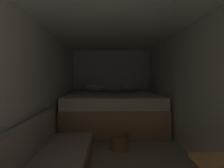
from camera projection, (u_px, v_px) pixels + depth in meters
name	position (u px, v px, depth m)	size (l,w,h in m)	color
ground_plane	(117.00, 161.00, 2.41)	(7.37, 7.37, 0.00)	#A39984
wall_back	(112.00, 84.00, 5.08)	(2.33, 0.05, 1.96)	silver
wall_left	(33.00, 91.00, 2.34)	(0.05, 5.37, 1.96)	silver
wall_right	(199.00, 91.00, 2.40)	(0.05, 5.37, 1.96)	silver
ceiling_slab	(117.00, 17.00, 2.33)	(2.33, 5.37, 0.05)	white
bed	(113.00, 110.00, 4.11)	(2.11, 1.86, 0.97)	tan
wicker_basket	(119.00, 142.00, 2.82)	(0.30, 0.30, 0.23)	olive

